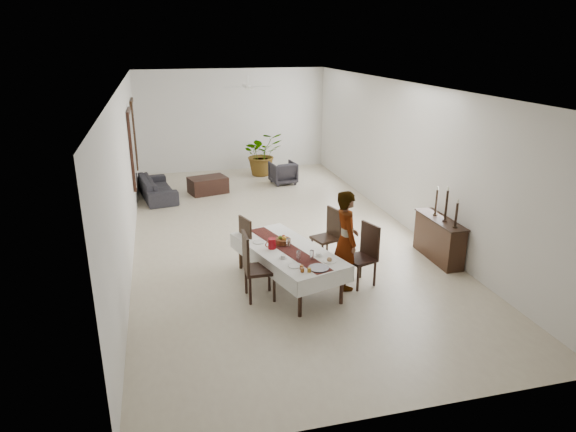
{
  "coord_description": "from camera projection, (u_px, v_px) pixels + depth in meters",
  "views": [
    {
      "loc": [
        -2.32,
        -10.38,
        4.1
      ],
      "look_at": [
        -0.17,
        -1.9,
        1.05
      ],
      "focal_mm": 32.0,
      "sensor_mm": 36.0,
      "label": 1
    }
  ],
  "objects": [
    {
      "name": "floor",
      "position": [
        274.0,
        233.0,
        11.39
      ],
      "size": [
        6.0,
        12.0,
        0.0
      ],
      "primitive_type": "cube",
      "color": "beige",
      "rests_on": "ground"
    },
    {
      "name": "ceiling",
      "position": [
        273.0,
        85.0,
        10.33
      ],
      "size": [
        6.0,
        12.0,
        0.02
      ],
      "primitive_type": "cube",
      "color": "white",
      "rests_on": "wall_back"
    },
    {
      "name": "wall_back",
      "position": [
        232.0,
        120.0,
        16.35
      ],
      "size": [
        6.0,
        0.02,
        3.2
      ],
      "primitive_type": "cube",
      "color": "silver",
      "rests_on": "floor"
    },
    {
      "name": "wall_front",
      "position": [
        400.0,
        290.0,
        5.37
      ],
      "size": [
        6.0,
        0.02,
        3.2
      ],
      "primitive_type": "cube",
      "color": "silver",
      "rests_on": "floor"
    },
    {
      "name": "wall_left",
      "position": [
        126.0,
        171.0,
        10.17
      ],
      "size": [
        0.02,
        12.0,
        3.2
      ],
      "primitive_type": "cube",
      "color": "silver",
      "rests_on": "floor"
    },
    {
      "name": "wall_right",
      "position": [
        403.0,
        155.0,
        11.56
      ],
      "size": [
        0.02,
        12.0,
        3.2
      ],
      "primitive_type": "cube",
      "color": "silver",
      "rests_on": "floor"
    },
    {
      "name": "dining_table_top",
      "position": [
        287.0,
        250.0,
        8.78
      ],
      "size": [
        1.5,
        2.34,
        0.05
      ],
      "primitive_type": "cube",
      "rotation": [
        0.0,
        0.0,
        0.3
      ],
      "color": "black",
      "rests_on": "table_leg_fl"
    },
    {
      "name": "table_leg_fl",
      "position": [
        300.0,
        298.0,
        7.87
      ],
      "size": [
        0.08,
        0.08,
        0.63
      ],
      "primitive_type": "cylinder",
      "rotation": [
        0.0,
        0.0,
        0.3
      ],
      "color": "black",
      "rests_on": "floor"
    },
    {
      "name": "table_leg_fr",
      "position": [
        342.0,
        286.0,
        8.26
      ],
      "size": [
        0.08,
        0.08,
        0.63
      ],
      "primitive_type": "cylinder",
      "rotation": [
        0.0,
        0.0,
        0.3
      ],
      "color": "black",
      "rests_on": "floor"
    },
    {
      "name": "table_leg_bl",
      "position": [
        240.0,
        253.0,
        9.53
      ],
      "size": [
        0.08,
        0.08,
        0.63
      ],
      "primitive_type": "cylinder",
      "rotation": [
        0.0,
        0.0,
        0.3
      ],
      "color": "black",
      "rests_on": "floor"
    },
    {
      "name": "table_leg_br",
      "position": [
        277.0,
        244.0,
        9.92
      ],
      "size": [
        0.08,
        0.08,
        0.63
      ],
      "primitive_type": "cylinder",
      "rotation": [
        0.0,
        0.0,
        0.3
      ],
      "color": "black",
      "rests_on": "floor"
    },
    {
      "name": "tablecloth_top",
      "position": [
        287.0,
        249.0,
        8.77
      ],
      "size": [
        1.7,
        2.54,
        0.01
      ],
      "primitive_type": "cube",
      "rotation": [
        0.0,
        0.0,
        0.3
      ],
      "color": "white",
      "rests_on": "dining_table_top"
    },
    {
      "name": "tablecloth_drape_left",
      "position": [
        260.0,
        262.0,
        8.56
      ],
      "size": [
        0.69,
        2.23,
        0.27
      ],
      "primitive_type": "cube",
      "rotation": [
        0.0,
        0.0,
        0.3
      ],
      "color": "silver",
      "rests_on": "dining_table_top"
    },
    {
      "name": "tablecloth_drape_right",
      "position": [
        313.0,
        249.0,
        9.08
      ],
      "size": [
        0.69,
        2.23,
        0.27
      ],
      "primitive_type": "cube",
      "rotation": [
        0.0,
        0.0,
        0.3
      ],
      "color": "white",
      "rests_on": "dining_table_top"
    },
    {
      "name": "tablecloth_drape_near",
      "position": [
        326.0,
        282.0,
        7.88
      ],
      "size": [
        1.02,
        0.32,
        0.27
      ],
      "primitive_type": "cube",
      "rotation": [
        0.0,
        0.0,
        0.3
      ],
      "color": "white",
      "rests_on": "dining_table_top"
    },
    {
      "name": "tablecloth_drape_far",
      "position": [
        256.0,
        235.0,
        9.76
      ],
      "size": [
        1.02,
        0.32,
        0.27
      ],
      "primitive_type": "cube",
      "rotation": [
        0.0,
        0.0,
        0.3
      ],
      "color": "white",
      "rests_on": "dining_table_top"
    },
    {
      "name": "table_runner",
      "position": [
        287.0,
        248.0,
        8.77
      ],
      "size": [
        0.97,
        2.25,
        0.0
      ],
      "primitive_type": "cube",
      "rotation": [
        0.0,
        0.0,
        0.3
      ],
      "color": "#541C18",
      "rests_on": "tablecloth_top"
    },
    {
      "name": "red_pitcher",
      "position": [
        272.0,
        243.0,
        8.74
      ],
      "size": [
        0.17,
        0.17,
        0.18
      ],
      "primitive_type": "cylinder",
      "rotation": [
        0.0,
        0.0,
        0.3
      ],
      "color": "maroon",
      "rests_on": "tablecloth_top"
    },
    {
      "name": "pitcher_handle",
      "position": [
        268.0,
        244.0,
        8.7
      ],
      "size": [
        0.11,
        0.05,
        0.11
      ],
      "primitive_type": "torus",
      "rotation": [
        1.57,
        0.0,
        0.3
      ],
      "color": "#9B260B",
      "rests_on": "red_pitcher"
    },
    {
      "name": "wine_glass_near",
      "position": [
        312.0,
        255.0,
        8.33
      ],
      "size": [
        0.06,
        0.06,
        0.15
      ],
      "primitive_type": "cylinder",
      "color": "white",
      "rests_on": "tablecloth_top"
    },
    {
      "name": "wine_glass_mid",
      "position": [
        298.0,
        255.0,
        8.3
      ],
      "size": [
        0.06,
        0.06,
        0.15
      ],
      "primitive_type": "cylinder",
      "color": "silver",
      "rests_on": "tablecloth_top"
    },
    {
      "name": "wine_glass_far",
      "position": [
        288.0,
        243.0,
        8.81
      ],
      "size": [
        0.06,
        0.06,
        0.15
      ],
      "primitive_type": "cylinder",
      "color": "white",
      "rests_on": "tablecloth_top"
    },
    {
      "name": "teacup_right",
      "position": [
        318.0,
        254.0,
        8.46
      ],
      "size": [
        0.08,
        0.08,
        0.05
      ],
      "primitive_type": "cylinder",
      "color": "white",
      "rests_on": "saucer_right"
    },
    {
      "name": "saucer_right",
      "position": [
        318.0,
        256.0,
        8.47
      ],
      "size": [
        0.14,
        0.14,
        0.01
      ],
      "primitive_type": "cylinder",
      "color": "silver",
      "rests_on": "tablecloth_top"
    },
    {
      "name": "teacup_left",
      "position": [
        283.0,
        257.0,
        8.38
      ],
      "size": [
        0.08,
        0.08,
        0.05
      ],
      "primitive_type": "cylinder",
      "color": "silver",
      "rests_on": "saucer_left"
    },
    {
      "name": "saucer_left",
      "position": [
        283.0,
        258.0,
        8.38
      ],
      "size": [
        0.14,
        0.14,
        0.01
      ],
      "primitive_type": "cylinder",
      "color": "silver",
      "rests_on": "tablecloth_top"
    },
    {
      "name": "plate_near_right",
      "position": [
        329.0,
        261.0,
        8.26
      ],
      "size": [
        0.22,
        0.22,
        0.01
      ],
      "primitive_type": "cylinder",
      "color": "white",
      "rests_on": "tablecloth_top"
    },
    {
      "name": "bread_near_right",
      "position": [
        329.0,
        260.0,
        8.25
      ],
      "size": [
        0.08,
        0.08,
        0.08
      ],
      "primitive_type": "sphere",
      "color": "tan",
      "rests_on": "plate_near_right"
    },
    {
      "name": "plate_near_left",
      "position": [
        295.0,
        266.0,
        8.09
      ],
      "size": [
        0.22,
        0.22,
        0.01
      ],
      "primitive_type": "cylinder",
      "color": "silver",
      "rests_on": "tablecloth_top"
    },
    {
      "name": "plate_far_left",
      "position": [
        259.0,
        242.0,
        9.03
      ],
      "size": [
        0.22,
        0.22,
        0.01
      ],
      "primitive_type": "cylinder",
      "color": "silver",
      "rests_on": "tablecloth_top"
    },
    {
      "name": "serving_tray",
      "position": [
        319.0,
        268.0,
        8.0
      ],
      "size": [
        0.33,
        0.33,
        0.02
      ],
      "primitive_type": "cylinder",
      "color": "#47464C",
      "rests_on": "tablecloth_top"
    },
    {
      "name": "jam_jar_a",
      "position": [
        309.0,
        270.0,
        7.88
      ],
      "size": [
        0.06,
        0.06,
        0.07
      ],
      "primitive_type": "cylinder",
      "color": "#996616",
      "rests_on": "tablecloth_top"
    },
    {
      "name": "jam_jar_b",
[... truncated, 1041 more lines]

